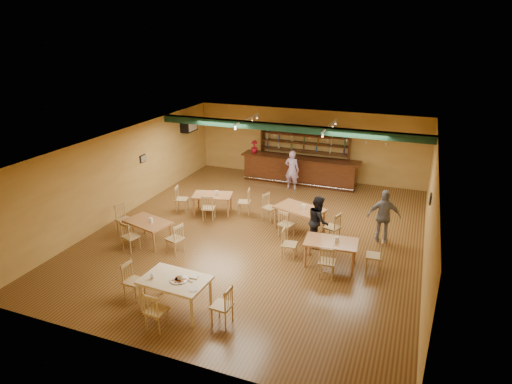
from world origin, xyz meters
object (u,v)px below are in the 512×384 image
at_px(dining_table_a, 213,203).
at_px(dining_table_c, 149,232).
at_px(patron_right_a, 318,221).
at_px(dining_table_d, 330,253).
at_px(patron_bar, 292,170).
at_px(bar_counter, 300,170).
at_px(near_table, 176,294).
at_px(dining_table_b, 299,219).

bearing_deg(dining_table_a, dining_table_c, -120.53).
height_order(dining_table_a, patron_right_a, patron_right_a).
relative_size(dining_table_d, patron_bar, 0.89).
distance_m(dining_table_d, patron_bar, 6.17).
bearing_deg(bar_counter, dining_table_c, -112.08).
height_order(dining_table_c, dining_table_d, dining_table_d).
bearing_deg(dining_table_a, dining_table_d, -38.83).
xyz_separation_m(near_table, patron_right_a, (2.30, 4.42, 0.38)).
bearing_deg(dining_table_c, dining_table_b, 46.73).
distance_m(dining_table_b, dining_table_d, 2.33).
distance_m(dining_table_d, patron_right_a, 1.29).
bearing_deg(dining_table_c, near_table, -31.26).
bearing_deg(patron_bar, dining_table_b, 112.72).
distance_m(dining_table_a, dining_table_c, 2.91).
relative_size(bar_counter, dining_table_d, 3.49).
xyz_separation_m(dining_table_d, patron_bar, (-2.77, 5.50, 0.45)).
bearing_deg(patron_right_a, near_table, 133.40).
height_order(dining_table_d, near_table, near_table).
distance_m(dining_table_c, dining_table_d, 5.54).
xyz_separation_m(dining_table_a, dining_table_d, (4.69, -2.13, 0.02)).
height_order(near_table, patron_bar, patron_bar).
bearing_deg(patron_right_a, dining_table_d, -168.71).
bearing_deg(dining_table_b, bar_counter, 124.42).
relative_size(dining_table_a, dining_table_d, 0.95).
xyz_separation_m(dining_table_b, patron_right_a, (0.80, -0.80, 0.40)).
height_order(bar_counter, dining_table_a, bar_counter).
bearing_deg(dining_table_d, bar_counter, 108.42).
distance_m(dining_table_a, patron_right_a, 4.24).
height_order(dining_table_c, near_table, near_table).
distance_m(bar_counter, dining_table_d, 6.87).
height_order(dining_table_a, patron_bar, patron_bar).
height_order(bar_counter, dining_table_b, bar_counter).
xyz_separation_m(dining_table_c, patron_right_a, (4.88, 1.71, 0.44)).
height_order(dining_table_b, dining_table_d, dining_table_b).
bearing_deg(dining_table_d, near_table, -135.40).
xyz_separation_m(dining_table_d, near_table, (-2.92, -3.36, 0.05)).
bearing_deg(dining_table_a, bar_counter, 49.81).
bearing_deg(patron_bar, dining_table_d, 119.10).
bearing_deg(dining_table_d, dining_table_c, -177.60).
distance_m(dining_table_b, patron_bar, 3.91).
distance_m(dining_table_a, dining_table_d, 5.15).
bearing_deg(dining_table_b, dining_table_c, -129.55).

